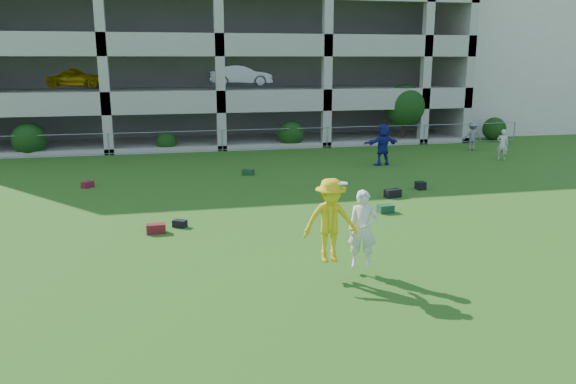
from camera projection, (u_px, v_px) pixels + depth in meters
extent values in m
plane|color=#235114|center=(308.00, 281.00, 12.92)|extent=(100.00, 100.00, 0.00)
cube|color=beige|center=(508.00, 58.00, 43.15)|extent=(16.00, 14.00, 10.00)
imported|color=navy|center=(383.00, 145.00, 26.74)|extent=(1.91, 0.90, 1.98)
imported|color=silver|center=(503.00, 145.00, 28.20)|extent=(0.67, 0.64, 1.54)
imported|color=slate|center=(472.00, 136.00, 31.07)|extent=(1.13, 0.78, 1.60)
cube|color=#531B0E|center=(156.00, 229.00, 16.42)|extent=(0.56, 0.31, 0.28)
cube|color=black|center=(180.00, 224.00, 17.03)|extent=(0.47, 0.42, 0.22)
cube|color=#133620|center=(386.00, 209.00, 18.63)|extent=(0.53, 0.39, 0.26)
cube|color=black|center=(421.00, 186.00, 21.93)|extent=(0.35, 0.35, 0.30)
cube|color=black|center=(393.00, 193.00, 20.68)|extent=(0.65, 0.42, 0.30)
cube|color=#5C0F20|center=(88.00, 185.00, 22.23)|extent=(0.51, 0.52, 0.24)
cube|color=#133416|center=(248.00, 172.00, 24.62)|extent=(0.58, 0.46, 0.25)
imported|color=yellow|center=(330.00, 220.00, 12.72)|extent=(1.26, 0.73, 1.95)
imported|color=silver|center=(363.00, 229.00, 13.10)|extent=(0.79, 0.67, 1.85)
cylinder|color=white|center=(342.00, 183.00, 12.42)|extent=(0.27, 0.27, 0.05)
cube|color=#9E998C|center=(202.00, 45.00, 42.64)|extent=(30.00, 0.50, 12.00)
cube|color=#9E998C|center=(420.00, 44.00, 39.30)|extent=(0.50, 14.00, 12.00)
cube|color=#9E998C|center=(212.00, 133.00, 37.59)|extent=(30.00, 14.00, 0.30)
cube|color=#9E998C|center=(210.00, 87.00, 36.89)|extent=(30.00, 14.00, 0.30)
cube|color=#9E998C|center=(209.00, 40.00, 36.19)|extent=(30.00, 14.00, 0.30)
cube|color=#9E998C|center=(221.00, 104.00, 30.52)|extent=(30.00, 0.30, 0.90)
cube|color=#9E998C|center=(219.00, 48.00, 29.82)|extent=(30.00, 0.30, 0.90)
cube|color=#9E998C|center=(101.00, 38.00, 28.56)|extent=(0.50, 0.50, 12.00)
cube|color=#9E998C|center=(219.00, 39.00, 29.81)|extent=(0.50, 0.50, 12.00)
cube|color=#9E998C|center=(327.00, 40.00, 31.07)|extent=(0.50, 0.50, 12.00)
cube|color=#9E998C|center=(428.00, 40.00, 32.32)|extent=(0.50, 0.50, 12.00)
cube|color=#605E59|center=(207.00, 43.00, 38.13)|extent=(29.00, 9.00, 11.60)
imported|color=yellow|center=(74.00, 76.00, 33.10)|extent=(4.08, 2.18, 1.32)
imported|color=#B0B3B7|center=(240.00, 75.00, 35.16)|extent=(4.01, 1.41, 1.32)
cylinder|color=gray|center=(109.00, 144.00, 29.58)|extent=(0.06, 0.06, 1.20)
cylinder|color=gray|center=(222.00, 140.00, 30.83)|extent=(0.06, 0.06, 1.20)
cylinder|color=gray|center=(327.00, 137.00, 32.08)|extent=(0.06, 0.06, 1.20)
cylinder|color=gray|center=(424.00, 134.00, 33.33)|extent=(0.06, 0.06, 1.20)
cylinder|color=gray|center=(514.00, 132.00, 34.58)|extent=(0.06, 0.06, 1.20)
cylinder|color=gray|center=(222.00, 130.00, 30.70)|extent=(36.00, 0.04, 0.04)
cylinder|color=gray|center=(223.00, 150.00, 30.95)|extent=(36.00, 0.04, 0.04)
sphere|color=#163D11|center=(29.00, 139.00, 29.25)|extent=(1.76, 1.76, 1.76)
sphere|color=#163D11|center=(167.00, 141.00, 30.79)|extent=(1.10, 1.10, 1.10)
sphere|color=#163D11|center=(291.00, 134.00, 32.19)|extent=(1.54, 1.54, 1.54)
cylinder|color=#382314|center=(403.00, 127.00, 33.79)|extent=(0.16, 0.16, 1.96)
sphere|color=#163D11|center=(404.00, 106.00, 33.50)|extent=(2.52, 2.52, 2.52)
sphere|color=#163D11|center=(494.00, 129.00, 34.92)|extent=(1.43, 1.43, 1.43)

